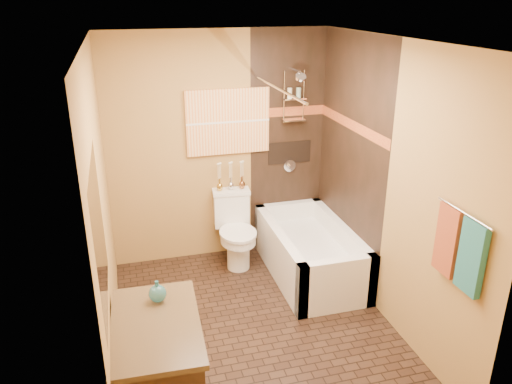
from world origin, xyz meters
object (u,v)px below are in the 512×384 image
object	(u,v)px
bathtub	(310,256)
toilet	(235,229)
sunset_painting	(228,122)
vanity	(159,374)

from	to	relation	value
bathtub	toilet	world-z (taller)	toilet
bathtub	toilet	size ratio (longest dim) A/B	1.86
bathtub	sunset_painting	bearing A→B (deg)	134.10
vanity	sunset_painting	bearing A→B (deg)	68.91
vanity	toilet	bearing A→B (deg)	66.24
bathtub	vanity	size ratio (longest dim) A/B	1.56
bathtub	vanity	xyz separation A→B (m)	(-1.72, -1.60, 0.20)
sunset_painting	toilet	xyz separation A→B (m)	(0.00, -0.27, -1.14)
toilet	vanity	distance (m)	2.30
toilet	sunset_painting	bearing A→B (deg)	95.82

